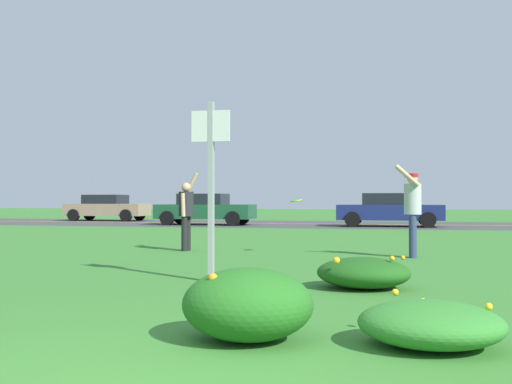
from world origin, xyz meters
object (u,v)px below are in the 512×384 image
(car_dark_green_center_left, at_px, (205,209))
(car_navy_center_right, at_px, (389,210))
(frisbee_lime, at_px, (296,201))
(car_tan_leftmost, at_px, (107,208))
(person_catcher_red_cap_gray_shirt, at_px, (412,206))
(person_thrower_dark_shirt, at_px, (186,210))
(sign_post_near_path, at_px, (211,172))

(car_dark_green_center_left, bearing_deg, car_navy_center_right, 0.00)
(frisbee_lime, distance_m, car_dark_green_center_left, 15.35)
(car_dark_green_center_left, bearing_deg, car_tan_leftmost, 150.05)
(person_catcher_red_cap_gray_shirt, distance_m, frisbee_lime, 2.43)
(person_catcher_red_cap_gray_shirt, bearing_deg, person_thrower_dark_shirt, 173.70)
(person_catcher_red_cap_gray_shirt, bearing_deg, car_dark_green_center_left, 121.78)
(car_tan_leftmost, relative_size, car_navy_center_right, 1.00)
(person_thrower_dark_shirt, relative_size, car_tan_leftmost, 0.40)
(frisbee_lime, bearing_deg, person_thrower_dark_shirt, 175.14)
(sign_post_near_path, bearing_deg, frisbee_lime, 83.58)
(person_thrower_dark_shirt, bearing_deg, car_navy_center_right, 71.81)
(person_thrower_dark_shirt, xyz_separation_m, car_dark_green_center_left, (-3.87, 13.72, -0.19))
(person_catcher_red_cap_gray_shirt, relative_size, car_tan_leftmost, 0.41)
(person_catcher_red_cap_gray_shirt, distance_m, car_tan_leftmost, 24.21)
(sign_post_near_path, relative_size, car_navy_center_right, 0.57)
(sign_post_near_path, relative_size, car_tan_leftmost, 0.57)
(sign_post_near_path, distance_m, frisbee_lime, 4.62)
(sign_post_near_path, xyz_separation_m, frisbee_lime, (0.52, 4.58, -0.41))
(person_catcher_red_cap_gray_shirt, height_order, frisbee_lime, person_catcher_red_cap_gray_shirt)
(car_tan_leftmost, bearing_deg, car_dark_green_center_left, -29.95)
(car_tan_leftmost, height_order, car_dark_green_center_left, same)
(sign_post_near_path, xyz_separation_m, person_thrower_dark_shirt, (-2.05, 4.79, -0.62))
(person_thrower_dark_shirt, height_order, car_tan_leftmost, person_thrower_dark_shirt)
(person_thrower_dark_shirt, bearing_deg, car_dark_green_center_left, 105.77)
(person_catcher_red_cap_gray_shirt, relative_size, car_navy_center_right, 0.41)
(frisbee_lime, height_order, car_dark_green_center_left, car_dark_green_center_left)
(frisbee_lime, bearing_deg, car_dark_green_center_left, 114.79)
(frisbee_lime, distance_m, car_navy_center_right, 14.08)
(person_thrower_dark_shirt, relative_size, car_navy_center_right, 0.40)
(sign_post_near_path, xyz_separation_m, car_tan_leftmost, (-12.92, 22.55, -0.81))
(person_thrower_dark_shirt, height_order, car_dark_green_center_left, person_thrower_dark_shirt)
(person_thrower_dark_shirt, distance_m, person_catcher_red_cap_gray_shirt, 5.00)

